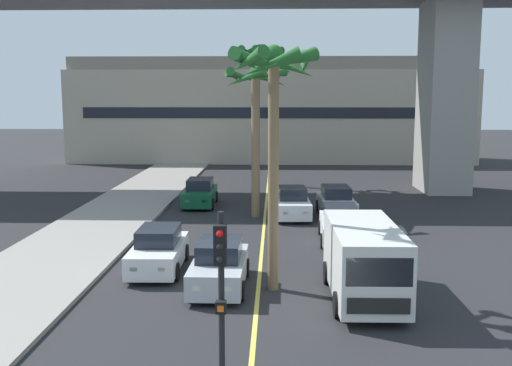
% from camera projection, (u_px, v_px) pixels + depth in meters
% --- Properties ---
extents(sidewalk_left, '(4.80, 80.00, 0.15)m').
position_uv_depth(sidewalk_left, '(16.00, 287.00, 19.59)').
color(sidewalk_left, gray).
rests_on(sidewalk_left, ground).
extents(lane_stripe_center, '(0.14, 56.00, 0.01)m').
position_uv_depth(lane_stripe_center, '(263.00, 235.00, 27.25)').
color(lane_stripe_center, '#DBCC4C').
rests_on(lane_stripe_center, ground).
extents(pier_building_backdrop, '(38.25, 8.04, 9.88)m').
position_uv_depth(pier_building_backdrop, '(270.00, 111.00, 57.99)').
color(pier_building_backdrop, '#BCB29E').
rests_on(pier_building_backdrop, ground).
extents(car_queue_front, '(1.95, 4.16, 1.56)m').
position_uv_depth(car_queue_front, '(341.00, 225.00, 25.96)').
color(car_queue_front, white).
rests_on(car_queue_front, ground).
extents(car_queue_second, '(1.96, 4.16, 1.56)m').
position_uv_depth(car_queue_second, '(292.00, 203.00, 31.14)').
color(car_queue_second, white).
rests_on(car_queue_second, ground).
extents(car_queue_third, '(1.87, 4.12, 1.56)m').
position_uv_depth(car_queue_third, '(219.00, 266.00, 19.70)').
color(car_queue_third, '#B7BABF').
rests_on(car_queue_third, ground).
extents(car_queue_fourth, '(1.89, 4.13, 1.56)m').
position_uv_depth(car_queue_fourth, '(200.00, 193.00, 34.36)').
color(car_queue_fourth, '#0C4728').
rests_on(car_queue_fourth, ground).
extents(car_queue_fifth, '(1.90, 4.13, 1.56)m').
position_uv_depth(car_queue_fifth, '(158.00, 251.00, 21.68)').
color(car_queue_fifth, white).
rests_on(car_queue_fifth, ground).
extents(car_queue_sixth, '(1.95, 4.16, 1.56)m').
position_uv_depth(car_queue_sixth, '(336.00, 202.00, 31.50)').
color(car_queue_sixth, '#B7BABF').
rests_on(car_queue_sixth, ground).
extents(delivery_van, '(2.21, 5.27, 2.36)m').
position_uv_depth(delivery_van, '(364.00, 260.00, 18.42)').
color(delivery_van, silver).
rests_on(delivery_van, ground).
extents(traffic_light_median_near, '(0.24, 0.37, 4.20)m').
position_uv_depth(traffic_light_median_near, '(221.00, 290.00, 11.12)').
color(traffic_light_median_near, black).
rests_on(traffic_light_median_near, ground).
extents(palm_tree_near_median, '(3.37, 3.47, 7.83)m').
position_uv_depth(palm_tree_near_median, '(256.00, 101.00, 30.49)').
color(palm_tree_near_median, brown).
rests_on(palm_tree_near_median, ground).
extents(palm_tree_mid_median, '(3.05, 3.07, 8.71)m').
position_uv_depth(palm_tree_mid_median, '(272.00, 84.00, 41.47)').
color(palm_tree_mid_median, brown).
rests_on(palm_tree_mid_median, ground).
extents(palm_tree_far_median, '(2.95, 2.99, 7.91)m').
position_uv_depth(palm_tree_far_median, '(273.00, 91.00, 18.61)').
color(palm_tree_far_median, brown).
rests_on(palm_tree_far_median, ground).
extents(palm_tree_farthest_median, '(3.43, 3.47, 9.34)m').
position_uv_depth(palm_tree_farthest_median, '(256.00, 76.00, 35.77)').
color(palm_tree_farthest_median, brown).
rests_on(palm_tree_farthest_median, ground).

